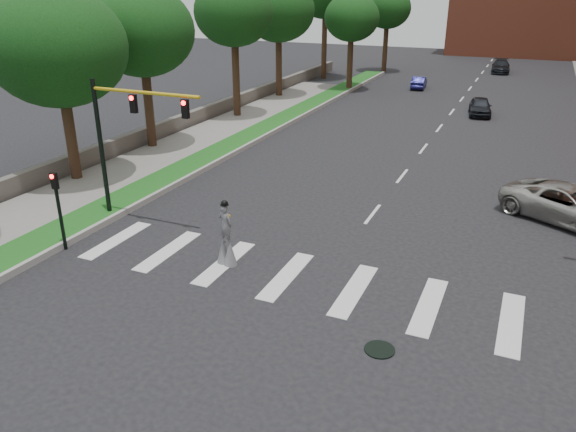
{
  "coord_description": "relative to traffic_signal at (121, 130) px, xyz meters",
  "views": [
    {
      "loc": [
        5.97,
        -15.5,
        9.91
      ],
      "look_at": [
        -1.87,
        2.5,
        1.7
      ],
      "focal_mm": 35.0,
      "sensor_mm": 36.0,
      "label": 1
    }
  ],
  "objects": [
    {
      "name": "car_near",
      "position": [
        11.97,
        28.71,
        -3.46
      ],
      "size": [
        2.22,
        4.28,
        1.39
      ],
      "primitive_type": "imported",
      "rotation": [
        0.0,
        0.0,
        0.15
      ],
      "color": "black",
      "rests_on": "ground"
    },
    {
      "name": "tree_2",
      "position": [
        -6.28,
        10.17,
        3.01
      ],
      "size": [
        6.32,
        6.32,
        9.89
      ],
      "color": "#311F13",
      "rests_on": "ground"
    },
    {
      "name": "grass_median",
      "position": [
        -1.72,
        17.0,
        -4.03
      ],
      "size": [
        2.0,
        60.0,
        0.25
      ],
      "primitive_type": "cube",
      "color": "#175118",
      "rests_on": "ground"
    },
    {
      "name": "ground_plane",
      "position": [
        9.78,
        -3.0,
        -4.15
      ],
      "size": [
        160.0,
        160.0,
        0.0
      ],
      "primitive_type": "plane",
      "color": "black",
      "rests_on": "ground"
    },
    {
      "name": "secondary_signal",
      "position": [
        -0.52,
        -3.5,
        -2.2
      ],
      "size": [
        0.25,
        0.21,
        3.23
      ],
      "color": "black",
      "rests_on": "ground"
    },
    {
      "name": "suv_crossing",
      "position": [
        17.99,
        7.59,
        -3.33
      ],
      "size": [
        6.45,
        5.18,
        1.63
      ],
      "primitive_type": "imported",
      "rotation": [
        0.0,
        0.0,
        1.07
      ],
      "color": "#A6A49D",
      "rests_on": "ground"
    },
    {
      "name": "tree_4",
      "position": [
        -5.99,
        29.26,
        3.42
      ],
      "size": [
        6.43,
        6.43,
        10.34
      ],
      "color": "#311F13",
      "rests_on": "ground"
    },
    {
      "name": "car_far",
      "position": [
        11.69,
        53.53,
        -3.44
      ],
      "size": [
        2.32,
        5.02,
        1.42
      ],
      "primitive_type": "imported",
      "rotation": [
        0.0,
        0.0,
        0.07
      ],
      "color": "black",
      "rests_on": "ground"
    },
    {
      "name": "car_mid",
      "position": [
        5.02,
        39.0,
        -3.55
      ],
      "size": [
        1.58,
        3.73,
        1.2
      ],
      "primitive_type": "imported",
      "rotation": [
        0.0,
        0.0,
        3.23
      ],
      "color": "navy",
      "rests_on": "ground"
    },
    {
      "name": "tree_3",
      "position": [
        -5.52,
        20.26,
        3.66
      ],
      "size": [
        5.91,
        5.91,
        10.37
      ],
      "color": "#311F13",
      "rests_on": "ground"
    },
    {
      "name": "tree_7",
      "position": [
        -1.12,
        48.83,
        2.88
      ],
      "size": [
        5.3,
        5.3,
        9.35
      ],
      "color": "#311F13",
      "rests_on": "ground"
    },
    {
      "name": "median_curb",
      "position": [
        -0.67,
        17.0,
        -4.01
      ],
      "size": [
        0.2,
        60.0,
        0.28
      ],
      "primitive_type": "cube",
      "color": "#989892",
      "rests_on": "ground"
    },
    {
      "name": "manhole",
      "position": [
        12.78,
        -5.0,
        -4.13
      ],
      "size": [
        0.9,
        0.9,
        0.04
      ],
      "primitive_type": "cylinder",
      "color": "black",
      "rests_on": "ground"
    },
    {
      "name": "tree_6",
      "position": [
        -1.15,
        35.35,
        2.58
      ],
      "size": [
        5.21,
        5.21,
        9.0
      ],
      "color": "#311F13",
      "rests_on": "ground"
    },
    {
      "name": "stilt_performer",
      "position": [
        6.03,
        -2.0,
        -3.19
      ],
      "size": [
        0.83,
        0.58,
        2.59
      ],
      "rotation": [
        0.0,
        0.0,
        2.96
      ],
      "color": "#311F13",
      "rests_on": "ground"
    },
    {
      "name": "sidewalk_left",
      "position": [
        -4.72,
        7.0,
        -4.06
      ],
      "size": [
        4.0,
        60.0,
        0.18
      ],
      "primitive_type": "cube",
      "color": "slate",
      "rests_on": "ground"
    },
    {
      "name": "stone_wall",
      "position": [
        -7.22,
        19.0,
        -3.6
      ],
      "size": [
        0.5,
        56.0,
        1.1
      ],
      "primitive_type": "cube",
      "color": "#534E47",
      "rests_on": "ground"
    },
    {
      "name": "traffic_signal",
      "position": [
        0.0,
        0.0,
        0.0
      ],
      "size": [
        5.3,
        0.23,
        6.2
      ],
      "color": "black",
      "rests_on": "ground"
    },
    {
      "name": "tree_1",
      "position": [
        -6.14,
        3.23,
        2.74
      ],
      "size": [
        6.88,
        6.88,
        9.84
      ],
      "color": "#311F13",
      "rests_on": "ground"
    }
  ]
}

